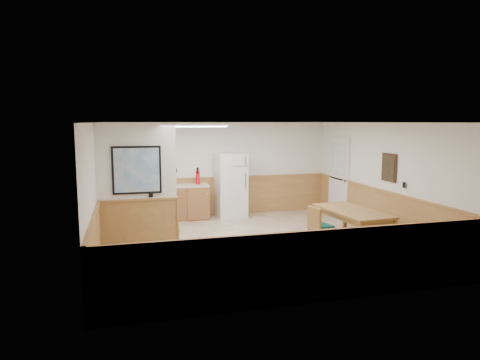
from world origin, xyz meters
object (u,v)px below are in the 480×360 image
object	(u,v)px
dining_chair	(318,225)
fire_extinguisher	(198,177)
dining_table	(352,214)
soap_bottle	(142,181)
dining_bench	(384,228)
refrigerator	(231,185)

from	to	relation	value
dining_chair	fire_extinguisher	bearing A→B (deg)	108.99
dining_table	soap_bottle	size ratio (longest dim) A/B	7.56
dining_table	fire_extinguisher	distance (m)	4.24
fire_extinguisher	dining_chair	bearing A→B (deg)	-67.40
dining_bench	dining_chair	distance (m)	1.48
refrigerator	dining_bench	xyz separation A→B (m)	(2.44, -3.33, -0.51)
dining_table	dining_bench	bearing A→B (deg)	-8.91
refrigerator	dining_chair	size ratio (longest dim) A/B	2.00
dining_table	dining_bench	world-z (taller)	dining_table
dining_bench	soap_bottle	size ratio (longest dim) A/B	6.42
dining_chair	fire_extinguisher	world-z (taller)	fire_extinguisher
dining_bench	dining_chair	world-z (taller)	dining_chair
dining_bench	soap_bottle	world-z (taller)	soap_bottle
refrigerator	dining_bench	bearing A→B (deg)	-56.18
dining_chair	dining_bench	bearing A→B (deg)	-11.83
soap_bottle	fire_extinguisher	bearing A→B (deg)	-1.85
dining_table	dining_chair	size ratio (longest dim) A/B	2.13
refrigerator	soap_bottle	distance (m)	2.30
dining_table	refrigerator	bearing A→B (deg)	112.65
refrigerator	dining_table	size ratio (longest dim) A/B	0.94
dining_table	dining_bench	xyz separation A→B (m)	(0.72, -0.05, -0.32)
refrigerator	fire_extinguisher	world-z (taller)	refrigerator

